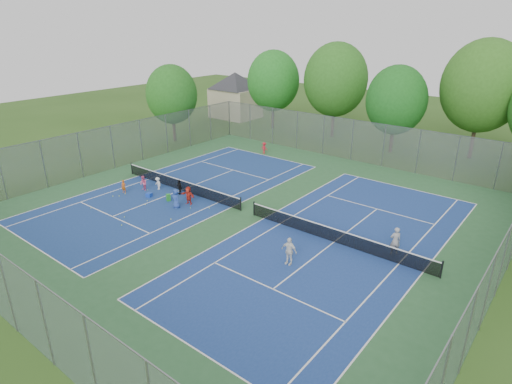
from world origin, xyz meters
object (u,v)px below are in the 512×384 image
Objects in this scene: net_right at (335,236)px; ball_crate at (149,195)px; ball_hopper at (168,198)px; instructor at (395,241)px; net_left at (180,185)px.

net_right is 33.21× the size of ball_crate.
instructor is at bearing 10.30° from ball_hopper.
net_right is at bearing 0.00° from net_left.
net_right is 23.16× the size of ball_hopper.
net_left is 2.65m from ball_crate.
instructor is at bearing 10.60° from ball_crate.
ball_crate is at bearing -166.62° from ball_hopper.
net_right is at bearing 9.47° from ball_crate.
net_right is 13.26m from ball_hopper.
instructor is (3.43, 0.95, 0.41)m from net_right.
net_left is at bearing -39.46° from instructor.
ball_crate is (-14.88, -2.48, -0.29)m from net_right.
net_left is at bearing 70.45° from ball_crate.
instructor is (16.53, 3.00, 0.59)m from ball_hopper.
ball_crate is 18.65m from instructor.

